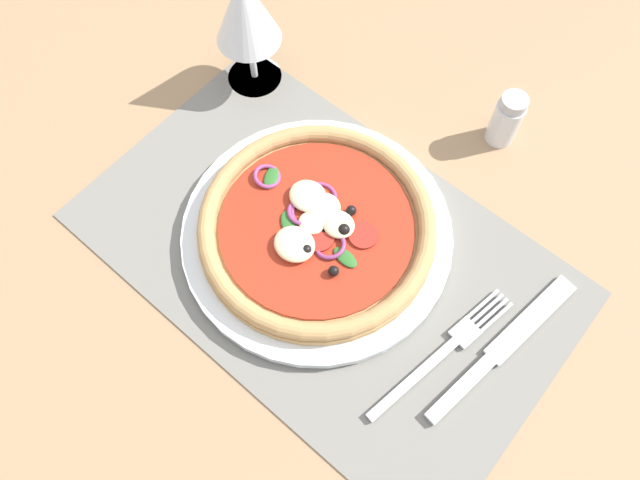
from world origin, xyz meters
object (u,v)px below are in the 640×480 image
object	(u,v)px
plate	(317,233)
pizza	(317,226)
fork	(448,348)
wine_glass	(245,11)
pepper_shaker	(506,119)
knife	(504,346)

from	to	relation	value
plate	pizza	world-z (taller)	pizza
fork	wine_glass	size ratio (longest dim) A/B	1.21
plate	pepper_shaker	xyz separation A→B (cm)	(7.48, 22.92, 2.26)
fork	pizza	bearing A→B (deg)	96.07
pizza	knife	size ratio (longest dim) A/B	1.20
pizza	wine_glass	bearing A→B (deg)	149.58
pizza	pepper_shaker	size ratio (longest dim) A/B	3.59
pizza	plate	bearing A→B (deg)	-13.72
plate	fork	distance (cm)	17.21
knife	pepper_shaker	size ratio (longest dim) A/B	2.99
plate	wine_glass	distance (cm)	24.34
knife	wine_glass	size ratio (longest dim) A/B	1.34
pizza	wine_glass	world-z (taller)	wine_glass
pizza	knife	world-z (taller)	pizza
fork	pepper_shaker	world-z (taller)	pepper_shaker
pizza	pepper_shaker	bearing A→B (deg)	71.85
fork	wine_glass	bearing A→B (deg)	80.85
pizza	knife	distance (cm)	21.39
knife	pepper_shaker	distance (cm)	24.66
plate	pizza	xyz separation A→B (cm)	(-0.03, 0.01, 1.69)
fork	pepper_shaker	bearing A→B (deg)	31.66
knife	wine_glass	xyz separation A→B (cm)	(-40.54, 8.86, 9.58)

